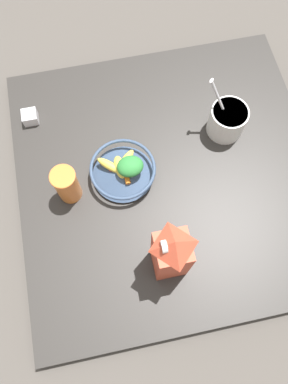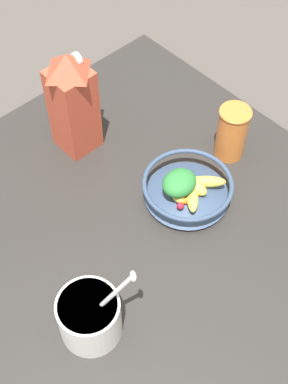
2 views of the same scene
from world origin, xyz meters
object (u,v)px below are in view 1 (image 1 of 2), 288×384
object	(u,v)px
drinking_cup	(67,184)
spice_jar	(30,117)
yogurt_tub	(227,120)
milk_carton	(171,254)
fruit_bowl	(124,170)

from	to	relation	value
drinking_cup	spice_jar	size ratio (longest dim) A/B	2.90
yogurt_tub	drinking_cup	world-z (taller)	yogurt_tub
yogurt_tub	spice_jar	world-z (taller)	yogurt_tub
milk_carton	yogurt_tub	xyz separation A→B (m)	(-0.38, 0.27, -0.07)
yogurt_tub	spice_jar	size ratio (longest dim) A/B	4.40
fruit_bowl	spice_jar	world-z (taller)	fruit_bowl
milk_carton	spice_jar	distance (m)	0.63
yogurt_tub	drinking_cup	distance (m)	0.52
fruit_bowl	yogurt_tub	world-z (taller)	yogurt_tub
milk_carton	spice_jar	world-z (taller)	milk_carton
fruit_bowl	drinking_cup	xyz separation A→B (m)	(0.02, -0.17, 0.03)
fruit_bowl	drinking_cup	size ratio (longest dim) A/B	1.46
yogurt_tub	spice_jar	distance (m)	0.62
yogurt_tub	drinking_cup	bearing A→B (deg)	-77.19
milk_carton	drinking_cup	distance (m)	0.36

